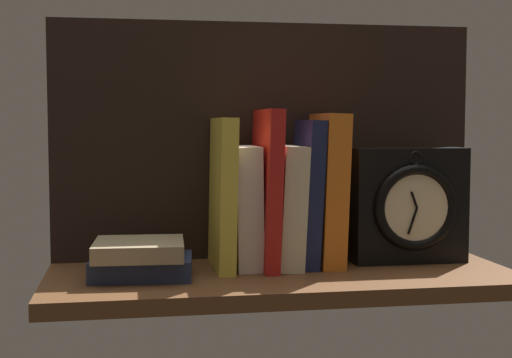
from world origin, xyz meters
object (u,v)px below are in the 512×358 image
Objects in this scene: book_orange_pandolfini at (327,190)px; framed_clock at (409,205)px; book_yellow_seinlanguage at (223,193)px; book_stack_side at (141,259)px; book_navy_bierce at (307,193)px; book_white_catcher at (245,207)px; book_cream_twain at (286,206)px; book_red_requiem at (266,188)px.

framed_clock is at bearing -3.36° from book_orange_pandolfini.
book_yellow_seinlanguage is at bearing 178.50° from framed_clock.
book_navy_bierce is at bearing 11.09° from book_stack_side.
book_yellow_seinlanguage is at bearing -180.00° from book_orange_pandolfini.
framed_clock is at bearing -1.50° from book_yellow_seinlanguage.
book_white_catcher is 1.00× the size of book_cream_twain.
book_yellow_seinlanguage is 0.97× the size of book_orange_pandolfini.
book_stack_side is (-27.65, -5.42, -9.23)cm from book_navy_bierce.
book_navy_bierce is at bearing 0.00° from book_yellow_seinlanguage.
book_navy_bierce reaches higher than book_cream_twain.
book_red_requiem is 1.60× the size of book_stack_side.
book_red_requiem reaches higher than book_white_catcher.
book_white_catcher is 28.21cm from framed_clock.
book_orange_pandolfini reaches higher than book_white_catcher.
book_navy_bierce is 29.65cm from book_stack_side.
book_cream_twain is at bearing 180.00° from book_navy_bierce.
framed_clock is (24.68, -0.83, -3.20)cm from book_red_requiem.
book_white_catcher is 19.35cm from book_stack_side.
book_orange_pandolfini is at bearing 0.00° from book_yellow_seinlanguage.
book_yellow_seinlanguage reaches higher than book_cream_twain.
framed_clock is (28.20, -0.83, -0.20)cm from book_white_catcher.
book_red_requiem is 23.65cm from book_stack_side.
book_white_catcher is 6.95cm from book_cream_twain.
book_red_requiem reaches higher than book_cream_twain.
book_cream_twain is (6.95, 0.00, 0.04)cm from book_white_catcher.
book_yellow_seinlanguage is 1.26× the size of framed_clock.
book_white_catcher is at bearing 178.31° from framed_clock.
book_cream_twain is 4.11cm from book_navy_bierce.
book_navy_bierce is 1.49× the size of book_stack_side.
book_cream_twain is 25.72cm from book_stack_side.
book_red_requiem is 7.03cm from book_navy_bierce.
book_yellow_seinlanguage is at bearing -180.00° from book_white_catcher.
book_stack_side is at bearing -162.47° from book_white_catcher.
book_cream_twain reaches higher than framed_clock.
book_white_catcher is 0.79× the size of book_orange_pandolfini.
book_cream_twain is 0.79× the size of book_orange_pandolfini.
book_white_catcher is at bearing 180.00° from book_orange_pandolfini.
book_stack_side is (-31.14, -5.42, -9.77)cm from book_orange_pandolfini.
book_cream_twain is at bearing 0.00° from book_red_requiem.
book_red_requiem reaches higher than framed_clock.
book_red_requiem is at bearing 0.00° from book_yellow_seinlanguage.
book_navy_bierce is (3.54, 0.00, 2.08)cm from book_cream_twain.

